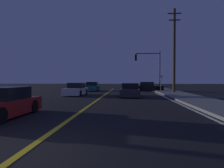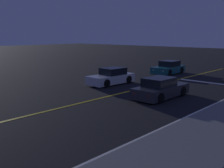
# 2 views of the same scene
# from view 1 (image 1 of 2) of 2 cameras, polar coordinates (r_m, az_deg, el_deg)

# --- Properties ---
(ground_plane) EXTENTS (160.00, 160.00, 0.00)m
(ground_plane) POSITION_cam_1_polar(r_m,az_deg,el_deg) (5.38, -23.74, -17.13)
(ground_plane) COLOR black
(sidewalk_right) EXTENTS (3.20, 45.17, 0.15)m
(sidewalk_right) POSITION_cam_1_polar(r_m,az_deg,el_deg) (18.01, 21.85, -4.00)
(sidewalk_right) COLOR slate
(sidewalk_right) RESTS_ON ground
(lane_line_center) EXTENTS (0.20, 42.66, 0.01)m
(lane_line_center) POSITION_cam_1_polar(r_m,az_deg,el_deg) (17.31, -4.00, -4.35)
(lane_line_center) COLOR gold
(lane_line_center) RESTS_ON ground
(lane_line_edge_right) EXTENTS (0.16, 42.66, 0.01)m
(lane_line_edge_right) POSITION_cam_1_polar(r_m,az_deg,el_deg) (17.53, 16.07, -4.32)
(lane_line_edge_right) COLOR silver
(lane_line_edge_right) RESTS_ON ground
(stop_bar) EXTENTS (6.31, 0.50, 0.01)m
(stop_bar) POSITION_cam_1_polar(r_m,az_deg,el_deg) (28.17, 5.51, -2.20)
(stop_bar) COLOR silver
(stop_bar) RESTS_ON ground
(car_distant_tail_black) EXTENTS (4.29, 1.93, 1.34)m
(car_distant_tail_black) POSITION_cam_1_polar(r_m,az_deg,el_deg) (31.34, 9.74, -0.82)
(car_distant_tail_black) COLOR black
(car_distant_tail_black) RESTS_ON ground
(car_lead_oncoming_charcoal) EXTENTS (1.89, 4.40, 1.34)m
(car_lead_oncoming_charcoal) POSITION_cam_1_polar(r_m,az_deg,el_deg) (20.65, 4.88, -1.85)
(car_lead_oncoming_charcoal) COLOR #2D2D33
(car_lead_oncoming_charcoal) RESTS_ON ground
(car_side_waiting_teal) EXTENTS (2.03, 4.22, 1.34)m
(car_side_waiting_teal) POSITION_cam_1_polar(r_m,az_deg,el_deg) (30.95, -5.43, -0.83)
(car_side_waiting_teal) COLOR #195960
(car_side_waiting_teal) RESTS_ON ground
(car_following_oncoming_red) EXTENTS (1.94, 4.54, 1.34)m
(car_following_oncoming_red) POSITION_cam_1_polar(r_m,az_deg,el_deg) (10.71, -27.57, -4.83)
(car_following_oncoming_red) COLOR maroon
(car_following_oncoming_red) RESTS_ON ground
(car_parked_curb_white) EXTENTS (1.96, 4.24, 1.34)m
(car_parked_curb_white) POSITION_cam_1_polar(r_m,az_deg,el_deg) (22.72, -9.74, -1.58)
(car_parked_curb_white) COLOR silver
(car_parked_curb_white) RESTS_ON ground
(traffic_signal_near_right) EXTENTS (3.62, 0.28, 5.81)m
(traffic_signal_near_right) POSITION_cam_1_polar(r_m,az_deg,el_deg) (30.68, 10.45, 5.26)
(traffic_signal_near_right) COLOR #38383D
(traffic_signal_near_right) RESTS_ON ground
(utility_pole_right) EXTENTS (1.65, 0.33, 10.36)m
(utility_pole_right) POSITION_cam_1_polar(r_m,az_deg,el_deg) (27.17, 16.49, 8.89)
(utility_pole_right) COLOR #42301E
(utility_pole_right) RESTS_ON ground
(street_sign_corner) EXTENTS (0.56, 0.06, 2.32)m
(street_sign_corner) POSITION_cam_1_polar(r_m,az_deg,el_deg) (27.96, 13.05, 0.95)
(street_sign_corner) COLOR slate
(street_sign_corner) RESTS_ON ground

